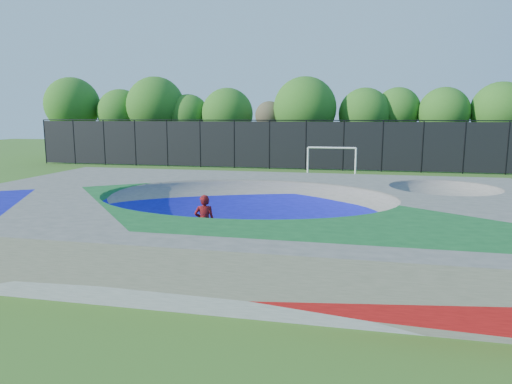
% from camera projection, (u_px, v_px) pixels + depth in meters
% --- Properties ---
extents(ground, '(120.00, 120.00, 0.00)m').
position_uv_depth(ground, '(246.00, 234.00, 17.02)').
color(ground, '#33611B').
rests_on(ground, ground).
extents(skate_deck, '(22.00, 14.00, 1.50)m').
position_uv_depth(skate_deck, '(246.00, 215.00, 16.90)').
color(skate_deck, gray).
rests_on(skate_deck, ground).
extents(skater, '(0.75, 0.59, 1.84)m').
position_uv_depth(skater, '(205.00, 222.00, 14.98)').
color(skater, red).
rests_on(skater, ground).
extents(skateboard, '(0.81, 0.34, 0.05)m').
position_uv_depth(skateboard, '(205.00, 248.00, 15.13)').
color(skateboard, black).
rests_on(skateboard, ground).
extents(soccer_goal, '(3.40, 0.12, 2.24)m').
position_uv_depth(soccer_goal, '(332.00, 157.00, 31.52)').
color(soccer_goal, white).
rests_on(soccer_goal, ground).
extents(fence, '(48.09, 0.09, 4.04)m').
position_uv_depth(fence, '(306.00, 144.00, 36.92)').
color(fence, black).
rests_on(fence, ground).
extents(treeline, '(53.44, 6.91, 8.22)m').
position_uv_depth(treeline, '(307.00, 109.00, 41.70)').
color(treeline, '#483424').
rests_on(treeline, ground).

